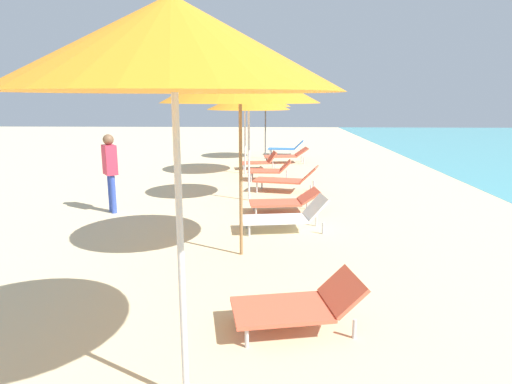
# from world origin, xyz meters

# --- Properties ---
(umbrella_third) EXTENTS (2.26, 2.26, 3.02)m
(umbrella_third) POSITION_xyz_m (-0.69, 7.20, 2.65)
(umbrella_third) COLOR silver
(umbrella_third) RESTS_ON ground
(lounger_third_shoreside) EXTENTS (1.39, 0.88, 0.53)m
(lounger_third_shoreside) POSITION_xyz_m (0.26, 8.33, 0.26)
(lounger_third_shoreside) COLOR #D8593F
(lounger_third_shoreside) RESTS_ON ground
(umbrella_fourth) EXTENTS (2.24, 2.24, 2.90)m
(umbrella_fourth) POSITION_xyz_m (-0.48, 10.46, 2.53)
(umbrella_fourth) COLOR olive
(umbrella_fourth) RESTS_ON ground
(lounger_fourth_shoreside) EXTENTS (1.55, 0.79, 0.62)m
(lounger_fourth_shoreside) POSITION_xyz_m (0.24, 11.68, 0.28)
(lounger_fourth_shoreside) COLOR white
(lounger_fourth_shoreside) RESTS_ON ground
(umbrella_fifth) EXTENTS (1.84, 1.84, 2.57)m
(umbrella_fifth) POSITION_xyz_m (-0.55, 14.03, 2.28)
(umbrella_fifth) COLOR silver
(umbrella_fifth) RESTS_ON ground
(lounger_fifth_shoreside) EXTENTS (1.66, 0.96, 0.68)m
(lounger_fifth_shoreside) POSITION_xyz_m (0.37, 14.96, 0.34)
(lounger_fifth_shoreside) COLOR #D8593F
(lounger_fifth_shoreside) RESTS_ON ground
(lounger_fifth_inland) EXTENTS (1.47, 0.76, 0.48)m
(lounger_fifth_inland) POSITION_xyz_m (0.25, 12.95, 0.24)
(lounger_fifth_inland) COLOR #D8593F
(lounger_fifth_inland) RESTS_ON ground
(umbrella_sixth) EXTENTS (2.27, 2.27, 2.52)m
(umbrella_sixth) POSITION_xyz_m (-0.85, 17.68, 2.22)
(umbrella_sixth) COLOR silver
(umbrella_sixth) RESTS_ON ground
(lounger_sixth_shoreside) EXTENTS (1.29, 0.78, 0.58)m
(lounger_sixth_shoreside) POSITION_xyz_m (-0.43, 18.61, 0.26)
(lounger_sixth_shoreside) COLOR #D8593F
(lounger_sixth_shoreside) RESTS_ON ground
(lounger_sixth_inland) EXTENTS (1.23, 0.71, 0.59)m
(lounger_sixth_inland) POSITION_xyz_m (-0.06, 16.52, 0.31)
(lounger_sixth_inland) COLOR #D8593F
(lounger_sixth_inland) RESTS_ON ground
(umbrella_farthest) EXTENTS (1.92, 1.92, 2.53)m
(umbrella_farthest) POSITION_xyz_m (-0.28, 21.15, 2.23)
(umbrella_farthest) COLOR #4C4C51
(umbrella_farthest) RESTS_ON ground
(lounger_farthest_shoreside) EXTENTS (1.51, 0.71, 0.61)m
(lounger_farthest_shoreside) POSITION_xyz_m (0.59, 22.37, 0.29)
(lounger_farthest_shoreside) COLOR blue
(lounger_farthest_shoreside) RESTS_ON ground
(lounger_farthest_inland) EXTENTS (1.62, 0.77, 0.57)m
(lounger_farthest_inland) POSITION_xyz_m (0.51, 19.99, 0.29)
(lounger_farthest_inland) COLOR #D8593F
(lounger_farthest_inland) RESTS_ON ground
(person_walking_near) EXTENTS (0.39, 0.42, 1.60)m
(person_walking_near) POSITION_xyz_m (-3.29, 12.85, 0.97)
(person_walking_near) COLOR #334CB2
(person_walking_near) RESTS_ON ground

